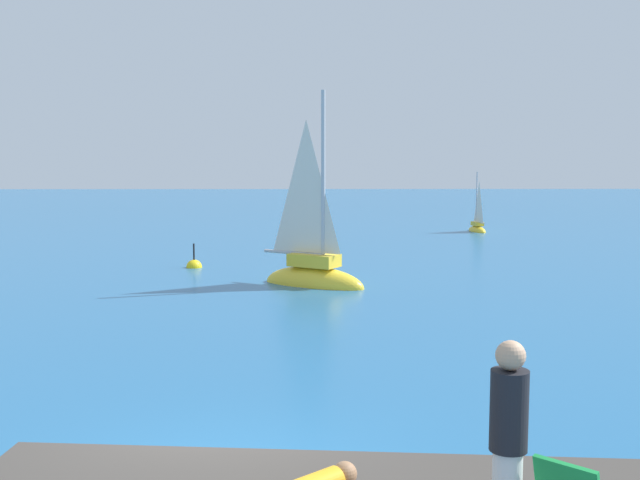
# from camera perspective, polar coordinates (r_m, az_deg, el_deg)

# --- Properties ---
(sailboat_near) EXTENTS (3.50, 2.72, 6.43)m
(sailboat_near) POSITION_cam_1_polar(r_m,az_deg,el_deg) (23.72, -0.48, -2.49)
(sailboat_near) COLOR yellow
(sailboat_near) RESTS_ON ground
(sailboat_far) EXTENTS (0.90, 1.85, 3.37)m
(sailboat_far) POSITION_cam_1_polar(r_m,az_deg,el_deg) (40.91, 11.43, 0.86)
(sailboat_far) COLOR yellow
(sailboat_far) RESTS_ON ground
(person_standing) EXTENTS (0.28, 0.28, 1.62)m
(person_standing) POSITION_cam_1_polar(r_m,az_deg,el_deg) (6.04, 13.60, -14.14)
(person_standing) COLOR white
(person_standing) RESTS_ON shore_ledge
(marker_buoy) EXTENTS (0.56, 0.56, 1.13)m
(marker_buoy) POSITION_cam_1_polar(r_m,az_deg,el_deg) (27.80, -9.19, -1.98)
(marker_buoy) COLOR yellow
(marker_buoy) RESTS_ON ground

